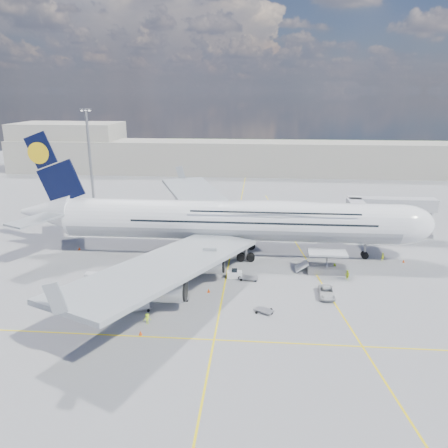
# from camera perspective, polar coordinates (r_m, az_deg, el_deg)

# --- Properties ---
(ground) EXTENTS (300.00, 300.00, 0.00)m
(ground) POSITION_cam_1_polar(r_m,az_deg,el_deg) (74.24, 0.32, -6.73)
(ground) COLOR gray
(ground) RESTS_ON ground
(taxi_line_main) EXTENTS (0.25, 220.00, 0.01)m
(taxi_line_main) POSITION_cam_1_polar(r_m,az_deg,el_deg) (74.24, 0.32, -6.73)
(taxi_line_main) COLOR yellow
(taxi_line_main) RESTS_ON ground
(taxi_line_cross) EXTENTS (120.00, 0.25, 0.01)m
(taxi_line_cross) POSITION_cam_1_polar(r_m,az_deg,el_deg) (56.58, -1.31, -14.88)
(taxi_line_cross) COLOR yellow
(taxi_line_cross) RESTS_ON ground
(taxi_line_diag) EXTENTS (14.16, 99.06, 0.01)m
(taxi_line_diag) POSITION_cam_1_polar(r_m,az_deg,el_deg) (83.76, 10.48, -4.19)
(taxi_line_diag) COLOR yellow
(taxi_line_diag) RESTS_ON ground
(airliner) EXTENTS (77.26, 79.15, 23.71)m
(airliner) POSITION_cam_1_polar(r_m,az_deg,el_deg) (81.25, 1.06, 0.54)
(airliner) COLOR white
(airliner) RESTS_ON ground
(jet_bridge) EXTENTS (18.80, 12.10, 8.50)m
(jet_bridge) POSITION_cam_1_polar(r_m,az_deg,el_deg) (94.87, 19.63, 1.95)
(jet_bridge) COLOR #B7B7BC
(jet_bridge) RESTS_ON ground
(cargo_loader) EXTENTS (8.53, 3.20, 3.67)m
(cargo_loader) POSITION_cam_1_polar(r_m,az_deg,el_deg) (77.11, 13.11, -5.26)
(cargo_loader) COLOR silver
(cargo_loader) RESTS_ON ground
(light_mast) EXTENTS (3.00, 0.70, 25.50)m
(light_mast) POSITION_cam_1_polar(r_m,az_deg,el_deg) (122.63, -17.12, 8.44)
(light_mast) COLOR gray
(light_mast) RESTS_ON ground
(terminal) EXTENTS (180.00, 16.00, 12.00)m
(terminal) POSITION_cam_1_polar(r_m,az_deg,el_deg) (164.59, 2.93, 8.64)
(terminal) COLOR #B2AD9E
(terminal) RESTS_ON ground
(hangar) EXTENTS (40.00, 22.00, 18.00)m
(hangar) POSITION_cam_1_polar(r_m,az_deg,el_deg) (185.04, -19.54, 9.56)
(hangar) COLOR #B2AD9E
(hangar) RESTS_ON ground
(tree_line) EXTENTS (160.00, 6.00, 8.00)m
(tree_line) POSITION_cam_1_polar(r_m,az_deg,el_deg) (212.23, 14.36, 9.48)
(tree_line) COLOR #193814
(tree_line) RESTS_ON ground
(dolly_row_a) EXTENTS (3.07, 2.46, 1.72)m
(dolly_row_a) POSITION_cam_1_polar(r_m,az_deg,el_deg) (64.02, -10.72, -10.21)
(dolly_row_a) COLOR gray
(dolly_row_a) RESTS_ON ground
(dolly_row_b) EXTENTS (2.74, 1.62, 1.67)m
(dolly_row_b) POSITION_cam_1_polar(r_m,az_deg,el_deg) (69.60, -15.30, -8.25)
(dolly_row_b) COLOR gray
(dolly_row_b) RESTS_ON ground
(dolly_row_c) EXTENTS (3.21, 1.78, 2.00)m
(dolly_row_c) POSITION_cam_1_polar(r_m,az_deg,el_deg) (66.07, -5.92, -8.94)
(dolly_row_c) COLOR gray
(dolly_row_c) RESTS_ON ground
(dolly_back) EXTENTS (2.77, 1.51, 1.74)m
(dolly_back) POSITION_cam_1_polar(r_m,az_deg,el_deg) (74.22, -16.89, -6.73)
(dolly_back) COLOR gray
(dolly_back) RESTS_ON ground
(dolly_nose_far) EXTENTS (2.94, 2.47, 0.38)m
(dolly_nose_far) POSITION_cam_1_polar(r_m,az_deg,el_deg) (62.83, 5.23, -11.17)
(dolly_nose_far) COLOR gray
(dolly_nose_far) RESTS_ON ground
(dolly_nose_near) EXTENTS (3.16, 1.93, 0.44)m
(dolly_nose_near) POSITION_cam_1_polar(r_m,az_deg,el_deg) (72.64, 3.22, -7.02)
(dolly_nose_near) COLOR gray
(dolly_nose_near) RESTS_ON ground
(baggage_tug) EXTENTS (2.52, 1.28, 1.53)m
(baggage_tug) POSITION_cam_1_polar(r_m,az_deg,el_deg) (73.04, 1.37, -6.57)
(baggage_tug) COLOR white
(baggage_tug) RESTS_ON ground
(catering_truck_inner) EXTENTS (7.36, 4.99, 4.06)m
(catering_truck_inner) POSITION_cam_1_polar(r_m,az_deg,el_deg) (104.26, -0.08, 1.44)
(catering_truck_inner) COLOR gray
(catering_truck_inner) RESTS_ON ground
(catering_truck_outer) EXTENTS (7.11, 3.82, 4.02)m
(catering_truck_outer) POSITION_cam_1_polar(r_m,az_deg,el_deg) (121.60, -4.86, 3.62)
(catering_truck_outer) COLOR gray
(catering_truck_outer) RESTS_ON ground
(service_van) EXTENTS (2.51, 5.08, 1.39)m
(service_van) POSITION_cam_1_polar(r_m,az_deg,el_deg) (68.61, 13.25, -8.66)
(service_van) COLOR silver
(service_van) RESTS_ON ground
(crew_nose) EXTENTS (0.68, 0.60, 1.57)m
(crew_nose) POSITION_cam_1_polar(r_m,az_deg,el_deg) (85.23, 20.03, -4.04)
(crew_nose) COLOR #EFFF1A
(crew_nose) RESTS_ON ground
(crew_loader) EXTENTS (1.01, 1.05, 1.70)m
(crew_loader) POSITION_cam_1_polar(r_m,az_deg,el_deg) (75.03, 15.81, -6.44)
(crew_loader) COLOR #CBEE19
(crew_loader) RESTS_ON ground
(crew_wing) EXTENTS (0.73, 1.18, 1.88)m
(crew_wing) POSITION_cam_1_polar(r_m,az_deg,el_deg) (71.76, -6.18, -6.89)
(crew_wing) COLOR #C5F81A
(crew_wing) RESTS_ON ground
(crew_van) EXTENTS (0.73, 0.86, 1.51)m
(crew_van) POSITION_cam_1_polar(r_m,az_deg,el_deg) (77.79, 14.24, -5.54)
(crew_van) COLOR #C8EB18
(crew_van) RESTS_ON ground
(crew_tug) EXTENTS (1.14, 0.91, 1.54)m
(crew_tug) POSITION_cam_1_polar(r_m,az_deg,el_deg) (60.39, -9.99, -12.10)
(crew_tug) COLOR #C6FC1A
(crew_tug) RESTS_ON ground
(cone_nose) EXTENTS (0.44, 0.44, 0.57)m
(cone_nose) POSITION_cam_1_polar(r_m,az_deg,el_deg) (85.97, 22.40, -4.49)
(cone_nose) COLOR #E9490C
(cone_nose) RESTS_ON ground
(cone_wing_left_inner) EXTENTS (0.43, 0.43, 0.55)m
(cone_wing_left_inner) POSITION_cam_1_polar(r_m,az_deg,el_deg) (93.21, -4.78, -1.59)
(cone_wing_left_inner) COLOR #E9490C
(cone_wing_left_inner) RESTS_ON ground
(cone_wing_left_outer) EXTENTS (0.40, 0.40, 0.50)m
(cone_wing_left_outer) POSITION_cam_1_polar(r_m,az_deg,el_deg) (117.44, -8.24, 2.20)
(cone_wing_left_outer) COLOR #E9490C
(cone_wing_left_outer) RESTS_ON ground
(cone_wing_right_inner) EXTENTS (0.48, 0.48, 0.61)m
(cone_wing_right_inner) POSITION_cam_1_polar(r_m,az_deg,el_deg) (68.31, -2.02, -8.67)
(cone_wing_right_inner) COLOR #E9490C
(cone_wing_right_inner) RESTS_ON ground
(cone_wing_right_outer) EXTENTS (0.46, 0.46, 0.59)m
(cone_wing_right_outer) POSITION_cam_1_polar(r_m,az_deg,el_deg) (58.39, -10.86, -13.79)
(cone_wing_right_outer) COLOR #E9490C
(cone_wing_right_outer) RESTS_ON ground
(cone_tail) EXTENTS (0.48, 0.48, 0.61)m
(cone_tail) POSITION_cam_1_polar(r_m,az_deg,el_deg) (90.14, -18.38, -3.07)
(cone_tail) COLOR #E9490C
(cone_tail) RESTS_ON ground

